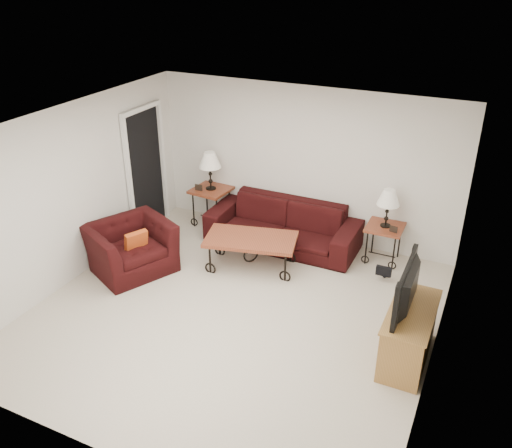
{
  "coord_description": "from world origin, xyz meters",
  "views": [
    {
      "loc": [
        2.75,
        -5.14,
        4.25
      ],
      "look_at": [
        0.0,
        0.7,
        1.0
      ],
      "focal_mm": 37.79,
      "sensor_mm": 36.0,
      "label": 1
    }
  ],
  "objects_px": {
    "sofa": "(283,225)",
    "television": "(414,289)",
    "tv_stand": "(409,335)",
    "coffee_table": "(251,252)",
    "lamp_left": "(210,171)",
    "side_table_right": "(383,243)",
    "lamp_right": "(387,208)",
    "backpack": "(386,265)",
    "side_table_left": "(212,206)",
    "armchair": "(131,248)"
  },
  "relations": [
    {
      "from": "television",
      "to": "lamp_right",
      "type": "bearing_deg",
      "value": -160.02
    },
    {
      "from": "lamp_right",
      "to": "television",
      "type": "distance_m",
      "value": 2.25
    },
    {
      "from": "coffee_table",
      "to": "television",
      "type": "relative_size",
      "value": 1.33
    },
    {
      "from": "side_table_right",
      "to": "television",
      "type": "height_order",
      "value": "television"
    },
    {
      "from": "lamp_right",
      "to": "lamp_left",
      "type": "bearing_deg",
      "value": -180.0
    },
    {
      "from": "armchair",
      "to": "backpack",
      "type": "xyz_separation_m",
      "value": [
        3.48,
        1.37,
        -0.15
      ]
    },
    {
      "from": "lamp_left",
      "to": "backpack",
      "type": "xyz_separation_m",
      "value": [
        3.16,
        -0.49,
        -0.76
      ]
    },
    {
      "from": "armchair",
      "to": "tv_stand",
      "type": "xyz_separation_m",
      "value": [
        4.11,
        -0.26,
        -0.03
      ]
    },
    {
      "from": "sofa",
      "to": "side_table_right",
      "type": "relative_size",
      "value": 4.12
    },
    {
      "from": "television",
      "to": "side_table_left",
      "type": "bearing_deg",
      "value": -119.32
    },
    {
      "from": "side_table_right",
      "to": "tv_stand",
      "type": "distance_m",
      "value": 2.26
    },
    {
      "from": "sofa",
      "to": "lamp_left",
      "type": "xyz_separation_m",
      "value": [
        -1.41,
        0.18,
        0.63
      ]
    },
    {
      "from": "lamp_right",
      "to": "backpack",
      "type": "height_order",
      "value": "lamp_right"
    },
    {
      "from": "side_table_right",
      "to": "lamp_left",
      "type": "height_order",
      "value": "lamp_left"
    },
    {
      "from": "tv_stand",
      "to": "side_table_left",
      "type": "bearing_deg",
      "value": 150.81
    },
    {
      "from": "sofa",
      "to": "lamp_right",
      "type": "relative_size",
      "value": 4.12
    },
    {
      "from": "sofa",
      "to": "side_table_right",
      "type": "distance_m",
      "value": 1.6
    },
    {
      "from": "lamp_left",
      "to": "television",
      "type": "xyz_separation_m",
      "value": [
        3.77,
        -2.12,
        -0.02
      ]
    },
    {
      "from": "tv_stand",
      "to": "television",
      "type": "relative_size",
      "value": 1.12
    },
    {
      "from": "sofa",
      "to": "coffee_table",
      "type": "xyz_separation_m",
      "value": [
        -0.15,
        -0.86,
        -0.11
      ]
    },
    {
      "from": "side_table_right",
      "to": "coffee_table",
      "type": "bearing_deg",
      "value": -149.16
    },
    {
      "from": "lamp_left",
      "to": "coffee_table",
      "type": "distance_m",
      "value": 1.79
    },
    {
      "from": "lamp_left",
      "to": "armchair",
      "type": "distance_m",
      "value": 1.98
    },
    {
      "from": "sofa",
      "to": "backpack",
      "type": "bearing_deg",
      "value": -9.93
    },
    {
      "from": "side_table_left",
      "to": "lamp_left",
      "type": "bearing_deg",
      "value": 0.0
    },
    {
      "from": "tv_stand",
      "to": "backpack",
      "type": "xyz_separation_m",
      "value": [
        -0.63,
        1.63,
        -0.12
      ]
    },
    {
      "from": "television",
      "to": "lamp_left",
      "type": "bearing_deg",
      "value": -119.32
    },
    {
      "from": "side_table_left",
      "to": "lamp_left",
      "type": "xyz_separation_m",
      "value": [
        0.0,
        0.0,
        0.66
      ]
    },
    {
      "from": "side_table_right",
      "to": "backpack",
      "type": "height_order",
      "value": "side_table_right"
    },
    {
      "from": "backpack",
      "to": "television",
      "type": "bearing_deg",
      "value": -58.34
    },
    {
      "from": "coffee_table",
      "to": "tv_stand",
      "type": "relative_size",
      "value": 1.19
    },
    {
      "from": "side_table_right",
      "to": "lamp_left",
      "type": "relative_size",
      "value": 0.9
    },
    {
      "from": "tv_stand",
      "to": "television",
      "type": "xyz_separation_m",
      "value": [
        -0.02,
        0.0,
        0.62
      ]
    },
    {
      "from": "lamp_left",
      "to": "backpack",
      "type": "relative_size",
      "value": 1.49
    },
    {
      "from": "side_table_right",
      "to": "backpack",
      "type": "distance_m",
      "value": 0.52
    },
    {
      "from": "side_table_left",
      "to": "armchair",
      "type": "relative_size",
      "value": 0.58
    },
    {
      "from": "television",
      "to": "coffee_table",
      "type": "bearing_deg",
      "value": -113.23
    },
    {
      "from": "television",
      "to": "backpack",
      "type": "bearing_deg",
      "value": -159.58
    },
    {
      "from": "lamp_left",
      "to": "lamp_right",
      "type": "xyz_separation_m",
      "value": [
        3.0,
        0.0,
        -0.1
      ]
    },
    {
      "from": "lamp_left",
      "to": "coffee_table",
      "type": "xyz_separation_m",
      "value": [
        1.26,
        -1.04,
        -0.73
      ]
    },
    {
      "from": "side_table_right",
      "to": "tv_stand",
      "type": "bearing_deg",
      "value": -69.54
    },
    {
      "from": "coffee_table",
      "to": "armchair",
      "type": "distance_m",
      "value": 1.78
    },
    {
      "from": "armchair",
      "to": "television",
      "type": "height_order",
      "value": "television"
    },
    {
      "from": "armchair",
      "to": "coffee_table",
      "type": "bearing_deg",
      "value": -36.85
    },
    {
      "from": "sofa",
      "to": "side_table_left",
      "type": "xyz_separation_m",
      "value": [
        -1.41,
        0.18,
        -0.03
      ]
    },
    {
      "from": "tv_stand",
      "to": "lamp_left",
      "type": "bearing_deg",
      "value": 150.81
    },
    {
      "from": "sofa",
      "to": "television",
      "type": "height_order",
      "value": "television"
    },
    {
      "from": "lamp_right",
      "to": "tv_stand",
      "type": "xyz_separation_m",
      "value": [
        0.79,
        -2.12,
        -0.55
      ]
    },
    {
      "from": "lamp_right",
      "to": "coffee_table",
      "type": "relative_size",
      "value": 0.44
    },
    {
      "from": "sofa",
      "to": "side_table_left",
      "type": "distance_m",
      "value": 1.42
    }
  ]
}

